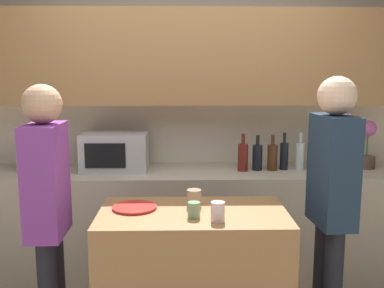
% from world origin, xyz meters
% --- Properties ---
extents(back_wall, '(6.40, 0.40, 2.70)m').
position_xyz_m(back_wall, '(0.00, 1.66, 1.54)').
color(back_wall, beige).
rests_on(back_wall, ground_plane).
extents(back_counter, '(3.60, 0.62, 0.93)m').
position_xyz_m(back_counter, '(0.00, 1.39, 0.46)').
color(back_counter, '#B7AD99').
rests_on(back_counter, ground_plane).
extents(kitchen_island, '(1.08, 0.60, 0.93)m').
position_xyz_m(kitchen_island, '(0.04, 0.34, 0.47)').
color(kitchen_island, '#996B42').
rests_on(kitchen_island, ground_plane).
extents(microwave, '(0.52, 0.39, 0.30)m').
position_xyz_m(microwave, '(-0.56, 1.45, 1.08)').
color(microwave, '#B7BABC').
rests_on(microwave, back_counter).
extents(toaster, '(0.26, 0.16, 0.18)m').
position_xyz_m(toaster, '(-1.20, 1.45, 1.02)').
color(toaster, silver).
rests_on(toaster, back_counter).
extents(potted_plant, '(0.14, 0.14, 0.40)m').
position_xyz_m(potted_plant, '(1.50, 1.45, 1.13)').
color(potted_plant, brown).
rests_on(potted_plant, back_counter).
extents(bottle_0, '(0.08, 0.08, 0.30)m').
position_xyz_m(bottle_0, '(0.47, 1.37, 1.04)').
color(bottle_0, maroon).
rests_on(bottle_0, back_counter).
extents(bottle_1, '(0.08, 0.08, 0.29)m').
position_xyz_m(bottle_1, '(0.59, 1.40, 1.04)').
color(bottle_1, black).
rests_on(bottle_1, back_counter).
extents(bottle_2, '(0.08, 0.08, 0.29)m').
position_xyz_m(bottle_2, '(0.71, 1.39, 1.04)').
color(bottle_2, '#472814').
rests_on(bottle_2, back_counter).
extents(bottle_3, '(0.07, 0.07, 0.30)m').
position_xyz_m(bottle_3, '(0.81, 1.42, 1.04)').
color(bottle_3, black).
rests_on(bottle_3, back_counter).
extents(bottle_4, '(0.07, 0.07, 0.30)m').
position_xyz_m(bottle_4, '(0.93, 1.40, 1.04)').
color(bottle_4, silver).
rests_on(bottle_4, back_counter).
extents(bottle_5, '(0.07, 0.07, 0.29)m').
position_xyz_m(bottle_5, '(1.05, 1.47, 1.04)').
color(bottle_5, black).
rests_on(bottle_5, back_counter).
extents(bottle_6, '(0.06, 0.06, 0.28)m').
position_xyz_m(bottle_6, '(1.17, 1.43, 1.04)').
color(bottle_6, '#472814').
rests_on(bottle_6, back_counter).
extents(bottle_7, '(0.08, 0.08, 0.25)m').
position_xyz_m(bottle_7, '(1.28, 1.41, 1.02)').
color(bottle_7, '#194723').
rests_on(bottle_7, back_counter).
extents(plate_on_island, '(0.26, 0.26, 0.01)m').
position_xyz_m(plate_on_island, '(-0.29, 0.40, 0.94)').
color(plate_on_island, red).
rests_on(plate_on_island, kitchen_island).
extents(cup_0, '(0.08, 0.08, 0.11)m').
position_xyz_m(cup_0, '(0.17, 0.17, 0.98)').
color(cup_0, silver).
rests_on(cup_0, kitchen_island).
extents(cup_1, '(0.07, 0.07, 0.09)m').
position_xyz_m(cup_1, '(0.05, 0.24, 0.97)').
color(cup_1, '#78A578').
rests_on(cup_1, kitchen_island).
extents(cup_2, '(0.09, 0.09, 0.10)m').
position_xyz_m(cup_2, '(0.05, 0.43, 0.98)').
color(cup_2, tan).
rests_on(cup_2, kitchen_island).
extents(person_left, '(0.22, 0.36, 1.70)m').
position_xyz_m(person_left, '(0.87, 0.41, 1.01)').
color(person_left, black).
rests_on(person_left, ground_plane).
extents(person_center, '(0.22, 0.34, 1.66)m').
position_xyz_m(person_center, '(-0.78, 0.33, 0.99)').
color(person_center, black).
rests_on(person_center, ground_plane).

